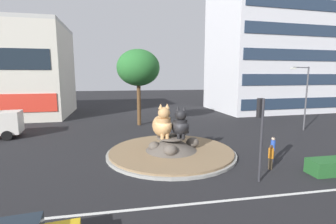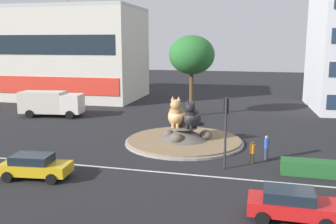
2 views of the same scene
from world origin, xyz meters
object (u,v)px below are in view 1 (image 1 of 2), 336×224
at_px(cat_statue_black, 181,125).
at_px(cat_statue_calico, 162,124).
at_px(broadleaf_tree_behind_island, 138,68).
at_px(streetlight_arm, 305,93).
at_px(office_tower, 271,25).
at_px(traffic_light_mast, 261,124).
at_px(pedestrian_blue_shirt, 273,148).
at_px(pedestrian_orange_shirt, 271,156).

bearing_deg(cat_statue_black, cat_statue_calico, -89.10).
relative_size(cat_statue_calico, broadleaf_tree_behind_island, 0.29).
xyz_separation_m(cat_statue_calico, streetlight_arm, (16.06, 5.17, 1.71)).
xyz_separation_m(office_tower, broadleaf_tree_behind_island, (-22.54, -9.27, -7.37)).
distance_m(cat_statue_black, traffic_light_mast, 6.32).
bearing_deg(streetlight_arm, pedestrian_blue_shirt, 33.07).
bearing_deg(office_tower, broadleaf_tree_behind_island, -161.07).
xyz_separation_m(office_tower, streetlight_arm, (-5.50, -15.50, -10.10)).
height_order(cat_statue_calico, pedestrian_blue_shirt, cat_statue_calico).
bearing_deg(office_tower, pedestrian_orange_shirt, -125.12).
bearing_deg(pedestrian_blue_shirt, cat_statue_calico, -88.67).
bearing_deg(traffic_light_mast, cat_statue_calico, 31.35).
bearing_deg(broadleaf_tree_behind_island, cat_statue_black, -78.76).
distance_m(pedestrian_blue_shirt, pedestrian_orange_shirt, 1.50).
distance_m(office_tower, pedestrian_orange_shirt, 32.05).
relative_size(cat_statue_calico, pedestrian_blue_shirt, 1.46).
relative_size(cat_statue_black, pedestrian_blue_shirt, 1.39).
bearing_deg(pedestrian_blue_shirt, cat_statue_black, -91.51).
height_order(cat_statue_black, pedestrian_blue_shirt, cat_statue_black).
xyz_separation_m(traffic_light_mast, office_tower, (17.03, 26.24, 10.84)).
xyz_separation_m(cat_statue_calico, office_tower, (21.56, 20.68, 11.81)).
bearing_deg(traffic_light_mast, broadleaf_tree_behind_island, 10.17).
relative_size(broadleaf_tree_behind_island, streetlight_arm, 1.31).
height_order(office_tower, pedestrian_orange_shirt, office_tower).
height_order(cat_statue_black, traffic_light_mast, traffic_light_mast).
height_order(traffic_light_mast, broadleaf_tree_behind_island, broadleaf_tree_behind_island).
xyz_separation_m(traffic_light_mast, broadleaf_tree_behind_island, (-5.50, 16.97, 3.48)).
relative_size(office_tower, streetlight_arm, 4.15).
distance_m(traffic_light_mast, streetlight_arm, 15.77).
relative_size(office_tower, broadleaf_tree_behind_island, 3.17).
bearing_deg(cat_statue_black, pedestrian_blue_shirt, 74.35).
relative_size(pedestrian_blue_shirt, pedestrian_orange_shirt, 1.11).
xyz_separation_m(streetlight_arm, pedestrian_blue_shirt, (-8.91, -8.13, -3.06)).
distance_m(office_tower, broadleaf_tree_behind_island, 25.46).
bearing_deg(cat_statue_calico, office_tower, 128.05).
bearing_deg(streetlight_arm, pedestrian_orange_shirt, 34.20).
bearing_deg(cat_statue_calico, streetlight_arm, 102.10).
xyz_separation_m(cat_statue_calico, pedestrian_orange_shirt, (6.24, -4.15, -1.46)).
bearing_deg(pedestrian_orange_shirt, pedestrian_blue_shirt, -98.24).
bearing_deg(cat_statue_black, traffic_light_mast, 40.49).
relative_size(cat_statue_black, streetlight_arm, 0.36).
xyz_separation_m(cat_statue_calico, pedestrian_blue_shirt, (7.15, -2.96, -1.35)).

